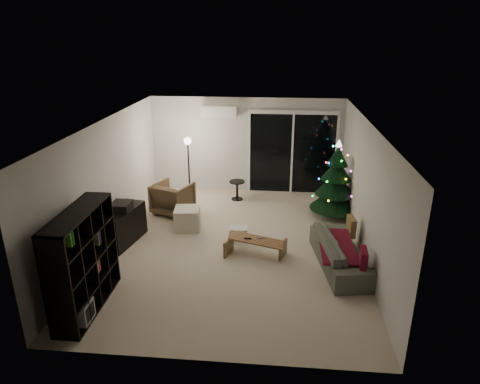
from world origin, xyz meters
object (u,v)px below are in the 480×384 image
object	(u,v)px
media_cabinet	(123,226)
armchair	(173,198)
coffee_table	(256,247)
sofa	(341,252)
christmas_tree	(336,179)
bookshelf	(70,261)

from	to	relation	value
media_cabinet	armchair	bearing A→B (deg)	79.08
armchair	coffee_table	size ratio (longest dim) A/B	0.75
sofa	christmas_tree	distance (m)	2.38
bookshelf	coffee_table	distance (m)	3.36
armchair	sofa	distance (m)	4.24
media_cabinet	christmas_tree	world-z (taller)	christmas_tree
armchair	coffee_table	bearing A→B (deg)	158.11
media_cabinet	coffee_table	bearing A→B (deg)	4.55
sofa	coffee_table	size ratio (longest dim) A/B	1.74
bookshelf	christmas_tree	bearing A→B (deg)	25.96
bookshelf	armchair	size ratio (longest dim) A/B	1.96
media_cabinet	coffee_table	xyz separation A→B (m)	(2.71, -0.32, -0.18)
media_cabinet	sofa	size ratio (longest dim) A/B	0.60
bookshelf	armchair	xyz separation A→B (m)	(0.64, 3.77, -0.43)
sofa	christmas_tree	xyz separation A→B (m)	(0.12, 2.29, 0.64)
bookshelf	coffee_table	bearing A→B (deg)	19.00
armchair	christmas_tree	xyz separation A→B (m)	(3.78, 0.15, 0.54)
sofa	coffee_table	bearing A→B (deg)	72.43
bookshelf	media_cabinet	world-z (taller)	bookshelf
bookshelf	armchair	bearing A→B (deg)	64.71
bookshelf	media_cabinet	bearing A→B (deg)	74.38
bookshelf	coffee_table	world-z (taller)	bookshelf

